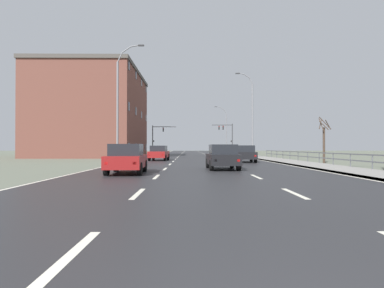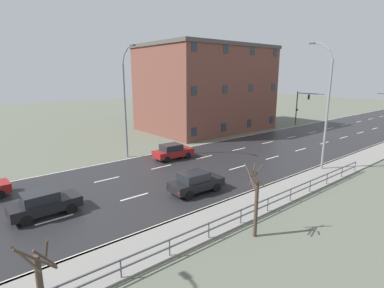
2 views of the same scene
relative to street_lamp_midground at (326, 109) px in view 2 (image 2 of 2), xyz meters
name	(u,v)px [view 2 (image 2 of 2)]	position (x,y,z in m)	size (l,w,h in m)	color
ground_plane	(296,143)	(-7.47, 8.07, -5.61)	(160.00, 160.00, 0.12)	#5B6051
road_asphalt_strip	(340,132)	(-7.47, 20.07, -5.54)	(14.00, 120.00, 0.03)	#232326
guardrail	(209,228)	(2.38, -16.06, -4.84)	(0.07, 35.31, 1.00)	#515459
street_lamp_midground	(326,109)	(0.00, 0.00, 0.00)	(2.33, 0.24, 11.29)	slate
street_lamp_left_bank	(126,105)	(-14.91, -11.71, -0.06)	(2.61, 0.24, 11.22)	slate
traffic_signal_left	(301,103)	(-14.52, 20.40, -1.82)	(4.69, 0.36, 5.66)	#38383A
car_far_left	(44,203)	(-6.18, -22.00, -4.74)	(1.93, 4.15, 1.57)	black
car_distant	(173,151)	(-11.43, -8.43, -4.74)	(2.02, 4.19, 1.57)	maroon
car_near_left	(196,182)	(-3.08, -12.37, -4.74)	(1.99, 4.18, 1.57)	black
brick_building	(206,88)	(-22.61, 6.10, 0.85)	(13.82, 18.80, 12.78)	brown
bare_tree_mid	(256,203)	(3.68, -13.93, -3.62)	(1.17, 1.08, 4.09)	#423328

